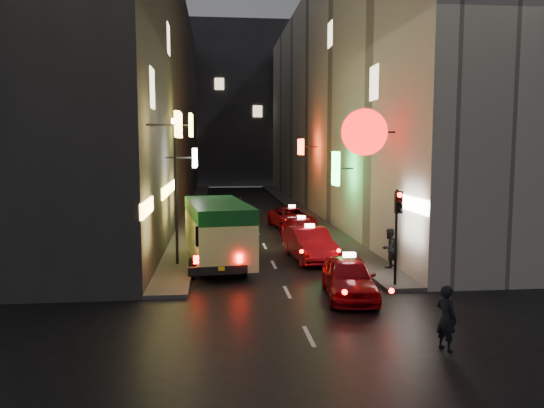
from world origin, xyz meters
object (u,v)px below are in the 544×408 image
object	(u,v)px
minibus	(218,226)
lamp_post	(176,181)
traffic_light	(398,216)
taxi_near	(349,274)
pedestrian_crossing	(446,313)

from	to	relation	value
minibus	lamp_post	bearing A→B (deg)	178.31
minibus	traffic_light	world-z (taller)	traffic_light
taxi_near	pedestrian_crossing	world-z (taller)	pedestrian_crossing
pedestrian_crossing	lamp_post	world-z (taller)	lamp_post
traffic_light	lamp_post	xyz separation A→B (m)	(-8.20, 4.53, 1.04)
pedestrian_crossing	minibus	bearing A→B (deg)	6.21
traffic_light	pedestrian_crossing	bearing A→B (deg)	-96.91
taxi_near	traffic_light	distance (m)	2.84
traffic_light	lamp_post	bearing A→B (deg)	151.09
minibus	taxi_near	world-z (taller)	minibus
lamp_post	taxi_near	bearing A→B (deg)	-40.68
taxi_near	lamp_post	world-z (taller)	lamp_post
minibus	lamp_post	distance (m)	2.61
lamp_post	traffic_light	bearing A→B (deg)	-28.91
taxi_near	lamp_post	size ratio (longest dim) A/B	0.85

